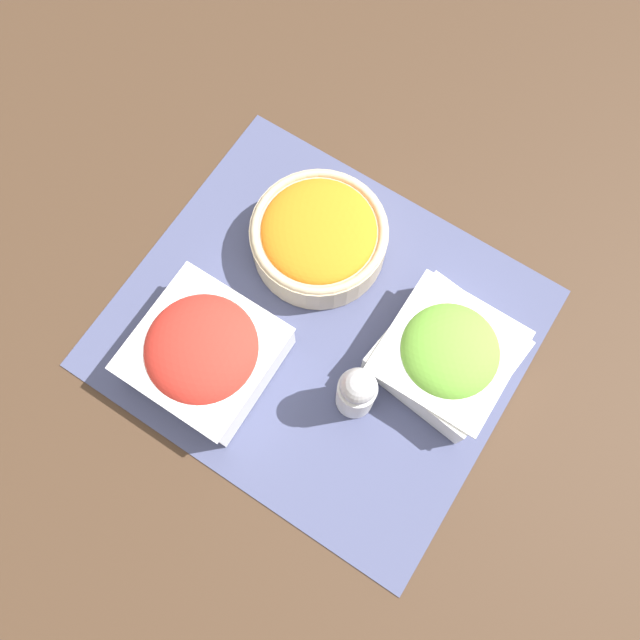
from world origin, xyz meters
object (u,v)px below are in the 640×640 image
Objects in this scene: carrot_bowl at (319,236)px; lettuce_bowl at (447,354)px; tomato_bowl at (204,352)px; pepper_shaker at (357,392)px.

lettuce_bowl is at bearing 167.61° from carrot_bowl.
lettuce_bowl is (-0.21, 0.05, 0.00)m from carrot_bowl.
tomato_bowl is 0.19m from pepper_shaker.
carrot_bowl is 1.62× the size of pepper_shaker.
tomato_bowl is at bearing 81.47° from carrot_bowl.
tomato_bowl is 1.46× the size of pepper_shaker.
pepper_shaker reaches higher than tomato_bowl.
pepper_shaker is (-0.15, 0.15, 0.02)m from carrot_bowl.
carrot_bowl is 1.09× the size of lettuce_bowl.
pepper_shaker is at bearing 56.73° from lettuce_bowl.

